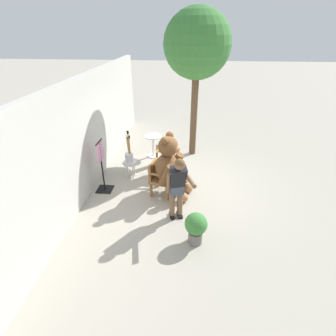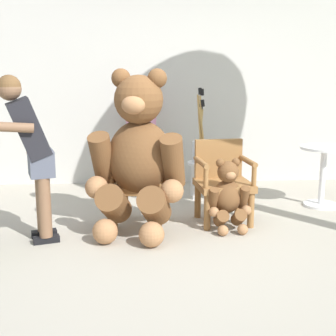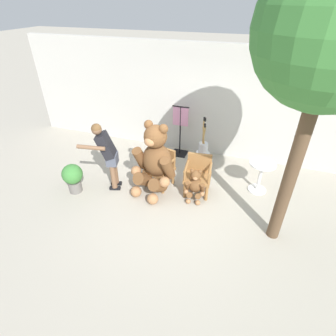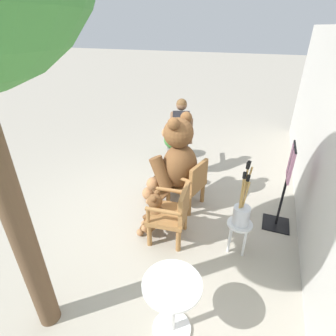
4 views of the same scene
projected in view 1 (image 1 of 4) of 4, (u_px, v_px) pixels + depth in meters
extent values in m
plane|color=#A8A091|center=(182.00, 185.00, 7.09)|extent=(60.00, 60.00, 0.00)
cube|color=beige|center=(89.00, 133.00, 6.62)|extent=(10.00, 0.16, 2.80)
cube|color=olive|center=(162.00, 179.00, 6.56)|extent=(0.67, 0.64, 0.07)
cylinder|color=olive|center=(167.00, 193.00, 6.41)|extent=(0.07, 0.07, 0.37)
cylinder|color=olive|center=(173.00, 184.00, 6.79)|extent=(0.07, 0.07, 0.37)
cylinder|color=olive|center=(151.00, 190.00, 6.53)|extent=(0.07, 0.07, 0.37)
cylinder|color=olive|center=(158.00, 181.00, 6.91)|extent=(0.07, 0.07, 0.37)
cube|color=olive|center=(153.00, 169.00, 6.51)|extent=(0.52, 0.18, 0.42)
cylinder|color=olive|center=(158.00, 175.00, 6.23)|extent=(0.17, 0.48, 0.06)
cylinder|color=olive|center=(167.00, 181.00, 6.22)|extent=(0.05, 0.05, 0.22)
cylinder|color=olive|center=(165.00, 166.00, 6.64)|extent=(0.17, 0.48, 0.06)
cylinder|color=olive|center=(173.00, 171.00, 6.64)|extent=(0.05, 0.05, 0.22)
cube|color=olive|center=(165.00, 163.00, 7.32)|extent=(0.61, 0.58, 0.07)
cylinder|color=olive|center=(173.00, 174.00, 7.23)|extent=(0.07, 0.07, 0.37)
cylinder|color=olive|center=(173.00, 166.00, 7.63)|extent=(0.07, 0.07, 0.37)
cylinder|color=olive|center=(158.00, 174.00, 7.22)|extent=(0.07, 0.07, 0.37)
cylinder|color=olive|center=(158.00, 166.00, 7.63)|extent=(0.07, 0.07, 0.37)
cube|color=olive|center=(157.00, 155.00, 7.20)|extent=(0.52, 0.12, 0.42)
cylinder|color=olive|center=(165.00, 159.00, 6.98)|extent=(0.11, 0.48, 0.06)
cylinder|color=olive|center=(173.00, 163.00, 7.04)|extent=(0.05, 0.05, 0.22)
cylinder|color=olive|center=(165.00, 151.00, 7.42)|extent=(0.11, 0.48, 0.06)
cylinder|color=olive|center=(173.00, 155.00, 7.48)|extent=(0.05, 0.05, 0.22)
ellipsoid|color=brown|center=(167.00, 168.00, 6.39)|extent=(0.77, 0.70, 0.76)
sphere|color=brown|center=(168.00, 146.00, 6.11)|extent=(0.48, 0.48, 0.48)
ellipsoid|color=#A47148|center=(176.00, 149.00, 6.07)|extent=(0.26, 0.23, 0.18)
sphere|color=black|center=(176.00, 148.00, 6.06)|extent=(0.07, 0.07, 0.07)
sphere|color=brown|center=(165.00, 141.00, 5.87)|extent=(0.19, 0.19, 0.19)
sphere|color=brown|center=(170.00, 135.00, 6.17)|extent=(0.19, 0.19, 0.19)
cylinder|color=brown|center=(167.00, 176.00, 6.06)|extent=(0.31, 0.46, 0.57)
sphere|color=#A47148|center=(173.00, 186.00, 6.12)|extent=(0.22, 0.22, 0.22)
cylinder|color=brown|center=(176.00, 163.00, 6.65)|extent=(0.31, 0.46, 0.57)
sphere|color=#A47148|center=(182.00, 172.00, 6.74)|extent=(0.22, 0.22, 0.22)
cylinder|color=brown|center=(175.00, 188.00, 6.34)|extent=(0.38, 0.52, 0.44)
sphere|color=#A47148|center=(183.00, 197.00, 6.35)|extent=(0.24, 0.24, 0.24)
cylinder|color=brown|center=(180.00, 180.00, 6.68)|extent=(0.38, 0.52, 0.44)
sphere|color=#A47148|center=(188.00, 188.00, 6.72)|extent=(0.24, 0.24, 0.24)
ellipsoid|color=brown|center=(172.00, 166.00, 7.35)|extent=(0.32, 0.28, 0.34)
sphere|color=brown|center=(172.00, 157.00, 7.22)|extent=(0.22, 0.22, 0.22)
ellipsoid|color=#A47148|center=(176.00, 158.00, 7.23)|extent=(0.11, 0.09, 0.08)
sphere|color=black|center=(176.00, 158.00, 7.23)|extent=(0.03, 0.03, 0.03)
sphere|color=brown|center=(172.00, 156.00, 7.11)|extent=(0.09, 0.09, 0.09)
sphere|color=brown|center=(172.00, 153.00, 7.25)|extent=(0.09, 0.09, 0.09)
cylinder|color=brown|center=(174.00, 169.00, 7.21)|extent=(0.12, 0.20, 0.26)
sphere|color=#A47148|center=(176.00, 172.00, 7.25)|extent=(0.10, 0.10, 0.10)
cylinder|color=brown|center=(174.00, 163.00, 7.49)|extent=(0.12, 0.20, 0.26)
sphere|color=#A47148|center=(176.00, 167.00, 7.55)|extent=(0.10, 0.10, 0.10)
cylinder|color=brown|center=(176.00, 173.00, 7.35)|extent=(0.15, 0.22, 0.20)
sphere|color=#A47148|center=(180.00, 176.00, 7.39)|extent=(0.11, 0.11, 0.11)
cylinder|color=brown|center=(176.00, 170.00, 7.52)|extent=(0.15, 0.22, 0.20)
sphere|color=#A47148|center=(179.00, 173.00, 7.57)|extent=(0.11, 0.11, 0.11)
cube|color=black|center=(172.00, 216.00, 5.88)|extent=(0.26, 0.16, 0.06)
cylinder|color=brown|center=(172.00, 200.00, 5.67)|extent=(0.12, 0.12, 0.82)
cube|color=black|center=(180.00, 215.00, 5.91)|extent=(0.26, 0.16, 0.06)
cylinder|color=brown|center=(180.00, 199.00, 5.70)|extent=(0.12, 0.12, 0.82)
cube|color=#4C5160|center=(176.00, 188.00, 5.55)|extent=(0.30, 0.35, 0.24)
cube|color=black|center=(178.00, 177.00, 5.32)|extent=(0.45, 0.42, 0.58)
sphere|color=brown|center=(180.00, 165.00, 5.03)|extent=(0.21, 0.21, 0.21)
sphere|color=brown|center=(180.00, 164.00, 5.02)|extent=(0.21, 0.21, 0.21)
cylinder|color=brown|center=(190.00, 180.00, 5.12)|extent=(0.56, 0.25, 0.13)
cylinder|color=brown|center=(168.00, 183.00, 5.34)|extent=(0.19, 0.13, 0.51)
cylinder|color=silver|center=(130.00, 162.00, 7.28)|extent=(0.34, 0.34, 0.03)
cylinder|color=silver|center=(128.00, 168.00, 7.49)|extent=(0.04, 0.04, 0.43)
cylinder|color=silver|center=(126.00, 171.00, 7.31)|extent=(0.04, 0.04, 0.43)
cylinder|color=silver|center=(134.00, 168.00, 7.47)|extent=(0.04, 0.04, 0.43)
cylinder|color=silver|center=(133.00, 172.00, 7.30)|extent=(0.04, 0.04, 0.43)
cylinder|color=silver|center=(129.00, 158.00, 7.21)|extent=(0.22, 0.22, 0.26)
cylinder|color=tan|center=(129.00, 147.00, 7.04)|extent=(0.07, 0.11, 0.76)
cylinder|color=black|center=(127.00, 132.00, 6.84)|extent=(0.05, 0.05, 0.09)
cylinder|color=tan|center=(128.00, 150.00, 7.09)|extent=(0.06, 0.07, 0.58)
cylinder|color=black|center=(127.00, 139.00, 6.94)|extent=(0.05, 0.05, 0.09)
cylinder|color=tan|center=(129.00, 147.00, 7.06)|extent=(0.07, 0.03, 0.75)
cylinder|color=black|center=(128.00, 133.00, 6.86)|extent=(0.05, 0.04, 0.08)
cylinder|color=tan|center=(130.00, 149.00, 7.09)|extent=(0.11, 0.03, 0.62)
cylinder|color=black|center=(129.00, 137.00, 6.93)|extent=(0.05, 0.05, 0.09)
cylinder|color=white|center=(153.00, 136.00, 8.34)|extent=(0.56, 0.56, 0.03)
cylinder|color=white|center=(153.00, 146.00, 8.51)|extent=(0.07, 0.07, 0.69)
cylinder|color=white|center=(153.00, 156.00, 8.66)|extent=(0.40, 0.40, 0.03)
cylinder|color=brown|center=(194.00, 112.00, 8.20)|extent=(0.21, 0.21, 2.82)
sphere|color=#3D7F38|center=(197.00, 44.00, 7.29)|extent=(1.91, 1.91, 1.91)
sphere|color=#3D7F38|center=(206.00, 50.00, 7.77)|extent=(1.15, 1.15, 1.15)
cylinder|color=slate|center=(195.00, 237.00, 5.14)|extent=(0.28, 0.28, 0.26)
sphere|color=#3D7F38|center=(196.00, 224.00, 4.98)|extent=(0.44, 0.44, 0.44)
cube|color=black|center=(105.00, 189.00, 6.88)|extent=(0.40, 0.40, 0.02)
cylinder|color=black|center=(102.00, 167.00, 6.56)|extent=(0.04, 0.04, 1.35)
cylinder|color=black|center=(99.00, 142.00, 6.24)|extent=(0.44, 0.03, 0.03)
cube|color=pink|center=(100.00, 152.00, 6.37)|extent=(0.40, 0.03, 0.48)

